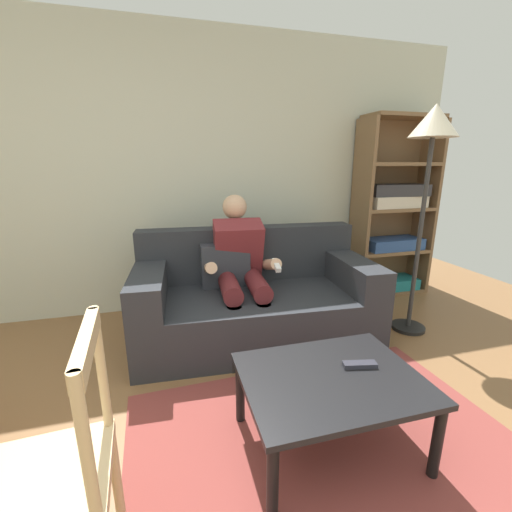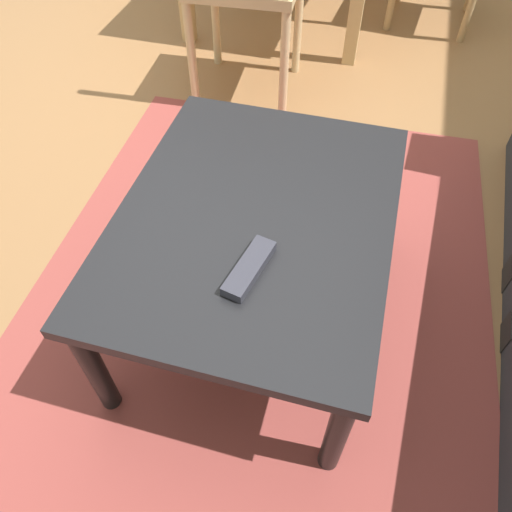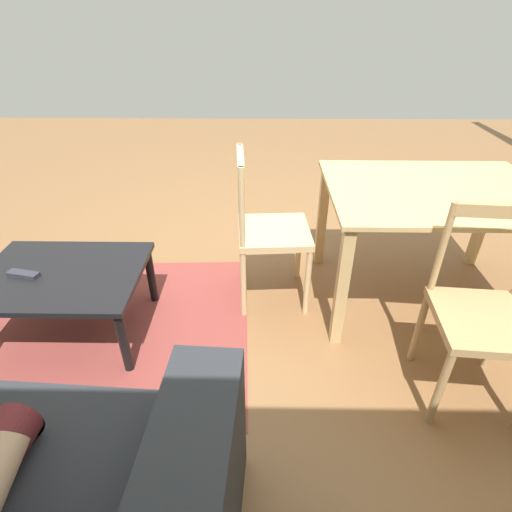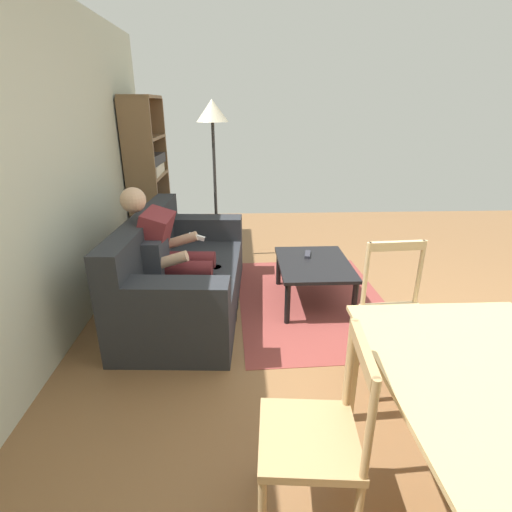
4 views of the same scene
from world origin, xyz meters
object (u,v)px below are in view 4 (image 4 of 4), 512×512
object	(u,v)px
bookshelf	(148,184)
dining_table	(492,398)
person_lounging	(169,252)
couch	(180,276)
coffee_table	(314,267)
dining_chair_near_wall	(315,437)
tv_remote	(308,254)
dining_chair_facing_couch	(399,317)
floor_lamp	(213,126)

from	to	relation	value
bookshelf	dining_table	distance (m)	4.33
person_lounging	dining_table	world-z (taller)	person_lounging
couch	dining_table	xyz separation A→B (m)	(-2.00, -1.60, 0.32)
coffee_table	dining_chair_near_wall	distance (m)	2.10
person_lounging	bookshelf	bearing A→B (deg)	16.77
person_lounging	bookshelf	world-z (taller)	bookshelf
person_lounging	tv_remote	size ratio (longest dim) A/B	6.79
couch	coffee_table	xyz separation A→B (m)	(0.06, -1.24, 0.03)
couch	dining_table	size ratio (longest dim) A/B	1.58
dining_chair_facing_couch	floor_lamp	size ratio (longest dim) A/B	0.52
dining_chair_facing_couch	dining_chair_near_wall	bearing A→B (deg)	142.28
tv_remote	dining_chair_near_wall	size ratio (longest dim) A/B	0.18
dining_table	bookshelf	bearing A→B (deg)	30.66
bookshelf	dining_chair_facing_couch	size ratio (longest dim) A/B	1.99
floor_lamp	dining_chair_near_wall	bearing A→B (deg)	-169.82
couch	tv_remote	size ratio (longest dim) A/B	11.35
couch	person_lounging	distance (m)	0.29
couch	bookshelf	bearing A→B (deg)	19.51
dining_chair_near_wall	person_lounging	bearing A→B (deg)	25.95
dining_table	dining_chair_near_wall	size ratio (longest dim) A/B	1.31
couch	dining_chair_near_wall	bearing A→B (deg)	-156.63
coffee_table	tv_remote	size ratio (longest dim) A/B	5.07
coffee_table	dining_chair_near_wall	world-z (taller)	dining_chair_near_wall
dining_table	floor_lamp	world-z (taller)	floor_lamp
tv_remote	floor_lamp	bearing A→B (deg)	-37.40
couch	dining_chair_facing_couch	bearing A→B (deg)	-123.68
tv_remote	dining_table	world-z (taller)	dining_table
bookshelf	couch	bearing A→B (deg)	-160.49
bookshelf	dining_chair_near_wall	distance (m)	4.03
bookshelf	floor_lamp	size ratio (longest dim) A/B	1.02
person_lounging	bookshelf	size ratio (longest dim) A/B	0.61
person_lounging	bookshelf	distance (m)	1.91
couch	coffee_table	distance (m)	1.25
bookshelf	coffee_table	bearing A→B (deg)	-131.85
dining_chair_near_wall	dining_table	bearing A→B (deg)	-89.80
coffee_table	bookshelf	world-z (taller)	bookshelf
tv_remote	floor_lamp	world-z (taller)	floor_lamp
bookshelf	floor_lamp	world-z (taller)	bookshelf
tv_remote	dining_table	xyz separation A→B (m)	(-2.24, -0.39, 0.22)
person_lounging	dining_chair_facing_couch	size ratio (longest dim) A/B	1.22
couch	dining_table	distance (m)	2.58
bookshelf	dining_table	xyz separation A→B (m)	(-3.72, -2.21, -0.20)
bookshelf	dining_table	bearing A→B (deg)	-149.34
dining_chair_near_wall	coffee_table	bearing A→B (deg)	-10.34
dining_chair_near_wall	couch	bearing A→B (deg)	23.37
bookshelf	floor_lamp	xyz separation A→B (m)	(-0.38, -0.88, 0.71)
bookshelf	tv_remote	bearing A→B (deg)	-129.20
tv_remote	floor_lamp	distance (m)	1.84
bookshelf	dining_chair_facing_couch	distance (m)	3.57
dining_table	dining_chair_facing_couch	xyz separation A→B (m)	(0.94, 0.00, -0.17)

